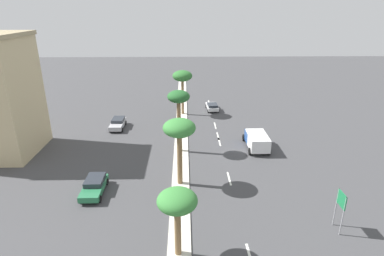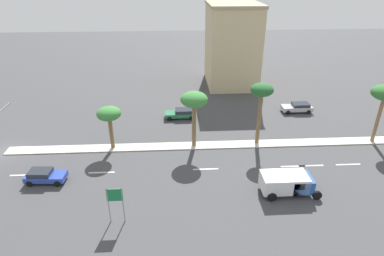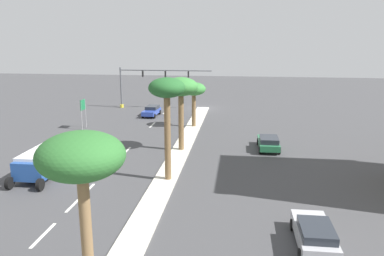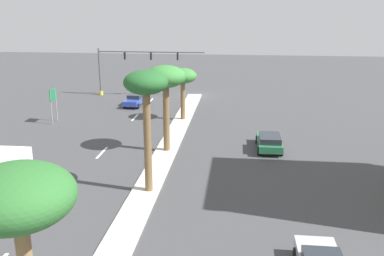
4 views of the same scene
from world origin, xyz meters
TOP-DOWN VIEW (x-y plane):
  - ground_plane at (0.00, 32.21)m, footprint 160.00×160.00m
  - lane_stripe_near at (5.17, 4.00)m, footprint 0.20×2.80m
  - lane_stripe_far at (5.17, 12.28)m, footprint 0.20×2.80m
  - lane_stripe_center at (5.17, 23.60)m, footprint 0.20×2.80m
  - lane_stripe_outboard at (5.17, 33.42)m, footprint 0.20×2.80m
  - lane_stripe_right at (5.17, 35.46)m, footprint 0.20×2.80m
  - lane_stripe_leading at (5.17, 39.72)m, footprint 0.20×2.80m
  - traffic_signal_gantry at (8.85, 1.21)m, footprint 14.07×0.53m
  - directional_road_sign at (12.80, 15.16)m, footprint 0.10×1.36m
  - palm_tree_inboard at (-0.07, 12.70)m, footprint 2.84×2.84m
  - palm_tree_leading at (-0.04, 22.64)m, footprint 3.20×3.20m
  - palm_tree_right at (-0.22, 30.57)m, footprint 2.70×2.70m
  - palm_tree_rear at (0.17, 45.32)m, footprint 3.24×3.24m
  - sedan_silver_mid at (-9.58, 39.08)m, footprint 1.98×4.52m
  - sedan_blue_far at (6.48, 6.83)m, footprint 2.03×4.10m
  - sedan_green_leading at (-8.42, 21.30)m, footprint 2.06×4.50m
  - box_truck at (9.68, 31.25)m, footprint 2.63×5.58m

SIDE VIEW (x-z plane):
  - ground_plane at x=0.00m, z-range 0.00..0.00m
  - lane_stripe_near at x=5.17m, z-range 0.00..0.01m
  - lane_stripe_far at x=5.17m, z-range 0.00..0.01m
  - lane_stripe_center at x=5.17m, z-range 0.00..0.01m
  - lane_stripe_outboard at x=5.17m, z-range 0.00..0.01m
  - lane_stripe_right at x=5.17m, z-range 0.00..0.01m
  - lane_stripe_leading at x=5.17m, z-range 0.00..0.01m
  - sedan_blue_far at x=6.48m, z-range 0.05..1.41m
  - sedan_green_leading at x=-8.42m, z-range 0.05..1.41m
  - sedan_silver_mid at x=-9.58m, z-range 0.06..1.45m
  - box_truck at x=9.68m, z-range 0.16..2.24m
  - directional_road_sign at x=12.80m, z-range 0.75..4.24m
  - traffic_signal_gantry at x=8.85m, z-range 0.93..7.07m
  - palm_tree_inboard at x=-0.07m, z-range 1.82..7.13m
  - palm_tree_leading at x=-0.04m, z-range 2.47..9.43m
  - palm_tree_rear at x=0.17m, z-range 2.71..10.08m
  - palm_tree_right at x=-0.22m, z-range 2.81..10.58m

